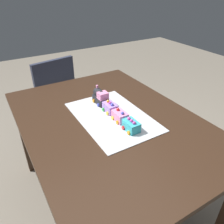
% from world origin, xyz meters
% --- Properties ---
extents(ground_plane, '(8.00, 8.00, 0.00)m').
position_xyz_m(ground_plane, '(0.00, 0.00, 0.00)').
color(ground_plane, gray).
extents(dining_table, '(1.40, 1.00, 0.74)m').
position_xyz_m(dining_table, '(0.00, 0.00, 0.63)').
color(dining_table, '#382316').
rests_on(dining_table, ground).
extents(chair, '(0.47, 0.47, 0.86)m').
position_xyz_m(chair, '(-1.03, -0.07, 0.47)').
color(chair, '#2D3347').
rests_on(chair, ground).
extents(cake_board, '(0.60, 0.40, 0.00)m').
position_xyz_m(cake_board, '(-0.02, 0.03, 0.74)').
color(cake_board, silver).
rests_on(cake_board, dining_table).
extents(cake_locomotive, '(0.14, 0.08, 0.12)m').
position_xyz_m(cake_locomotive, '(-0.20, 0.05, 0.79)').
color(cake_locomotive, '#232328').
rests_on(cake_locomotive, cake_board).
extents(cake_car_flatbed_lavender, '(0.10, 0.08, 0.07)m').
position_xyz_m(cake_car_flatbed_lavender, '(-0.07, 0.05, 0.77)').
color(cake_car_flatbed_lavender, '#AD84E0').
rests_on(cake_car_flatbed_lavender, cake_board).
extents(cake_car_tanker_bubblegum, '(0.10, 0.08, 0.07)m').
position_xyz_m(cake_car_tanker_bubblegum, '(0.04, 0.05, 0.77)').
color(cake_car_tanker_bubblegum, pink).
rests_on(cake_car_tanker_bubblegum, cake_board).
extents(cake_car_gondola_turquoise, '(0.10, 0.08, 0.07)m').
position_xyz_m(cake_car_gondola_turquoise, '(0.16, 0.05, 0.77)').
color(cake_car_gondola_turquoise, '#38B7C6').
rests_on(cake_car_gondola_turquoise, cake_board).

